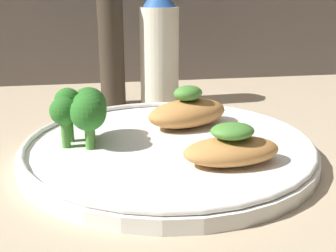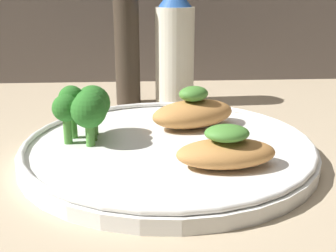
# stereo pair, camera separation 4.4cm
# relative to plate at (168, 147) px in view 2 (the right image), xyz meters

# --- Properties ---
(ground_plane) EXTENTS (1.80, 1.80, 0.01)m
(ground_plane) POSITION_rel_plate_xyz_m (0.00, 0.00, -0.01)
(ground_plane) COLOR tan
(plate) EXTENTS (0.31, 0.31, 0.02)m
(plate) POSITION_rel_plate_xyz_m (0.00, 0.00, 0.00)
(plate) COLOR white
(plate) RESTS_ON ground_plane
(grilled_meat_front) EXTENTS (0.10, 0.05, 0.04)m
(grilled_meat_front) POSITION_rel_plate_xyz_m (0.05, -0.06, 0.02)
(grilled_meat_front) COLOR #BC7F42
(grilled_meat_front) RESTS_ON plate
(grilled_meat_middle) EXTENTS (0.12, 0.09, 0.05)m
(grilled_meat_middle) POSITION_rel_plate_xyz_m (0.03, 0.06, 0.02)
(grilled_meat_middle) COLOR #BC7F42
(grilled_meat_middle) RESTS_ON plate
(broccoli_bunch) EXTENTS (0.06, 0.08, 0.06)m
(broccoli_bunch) POSITION_rel_plate_xyz_m (-0.09, 0.02, 0.04)
(broccoli_bunch) COLOR #4C8E38
(broccoli_bunch) RESTS_ON plate
(sauce_bottle) EXTENTS (0.06, 0.06, 0.18)m
(sauce_bottle) POSITION_rel_plate_xyz_m (0.02, 0.22, 0.07)
(sauce_bottle) COLOR silver
(sauce_bottle) RESTS_ON ground_plane
(pepper_grinder) EXTENTS (0.04, 0.04, 0.19)m
(pepper_grinder) POSITION_rel_plate_xyz_m (-0.05, 0.22, 0.08)
(pepper_grinder) COLOR #382D23
(pepper_grinder) RESTS_ON ground_plane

